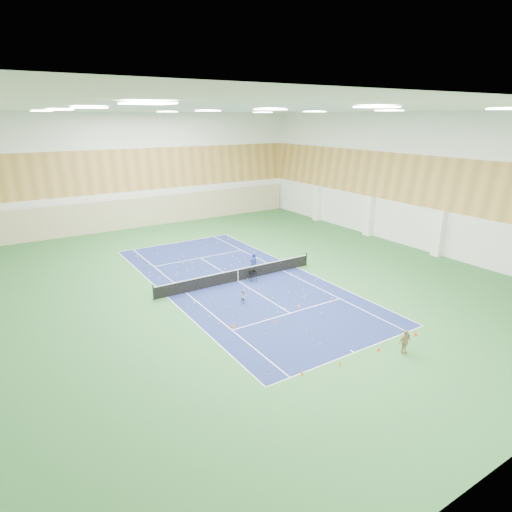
# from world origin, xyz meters

# --- Properties ---
(ground) EXTENTS (40.00, 40.00, 0.00)m
(ground) POSITION_xyz_m (0.00, 0.00, 0.00)
(ground) COLOR #2B6430
(ground) RESTS_ON ground
(room_shell) EXTENTS (36.00, 40.00, 12.00)m
(room_shell) POSITION_xyz_m (0.00, 0.00, 6.00)
(room_shell) COLOR white
(room_shell) RESTS_ON ground
(wood_cladding) EXTENTS (36.00, 40.00, 8.00)m
(wood_cladding) POSITION_xyz_m (0.00, 0.00, 8.00)
(wood_cladding) COLOR #BA8A45
(wood_cladding) RESTS_ON room_shell
(ceiling_light_grid) EXTENTS (21.40, 25.40, 0.06)m
(ceiling_light_grid) POSITION_xyz_m (0.00, 0.00, 11.92)
(ceiling_light_grid) COLOR white
(ceiling_light_grid) RESTS_ON room_shell
(court_surface) EXTENTS (10.97, 23.77, 0.01)m
(court_surface) POSITION_xyz_m (0.00, 0.00, 0.01)
(court_surface) COLOR navy
(court_surface) RESTS_ON ground
(tennis_balls_scatter) EXTENTS (10.57, 22.77, 0.07)m
(tennis_balls_scatter) POSITION_xyz_m (0.00, 0.00, 0.05)
(tennis_balls_scatter) COLOR #D5EA28
(tennis_balls_scatter) RESTS_ON ground
(tennis_net) EXTENTS (12.80, 0.10, 1.10)m
(tennis_net) POSITION_xyz_m (0.00, 0.00, 0.55)
(tennis_net) COLOR black
(tennis_net) RESTS_ON ground
(back_curtain) EXTENTS (35.40, 0.16, 3.20)m
(back_curtain) POSITION_xyz_m (0.00, 19.75, 1.60)
(back_curtain) COLOR #C6B793
(back_curtain) RESTS_ON ground
(coach) EXTENTS (0.64, 0.43, 1.74)m
(coach) POSITION_xyz_m (1.72, 0.61, 0.87)
(coach) COLOR navy
(coach) RESTS_ON ground
(child_court) EXTENTS (0.49, 0.40, 0.97)m
(child_court) POSITION_xyz_m (-1.67, -3.62, 0.48)
(child_court) COLOR gray
(child_court) RESTS_ON ground
(child_apron) EXTENTS (0.79, 0.38, 1.31)m
(child_apron) POSITION_xyz_m (2.09, -13.26, 0.66)
(child_apron) COLOR tan
(child_apron) RESTS_ON ground
(ball_cart) EXTENTS (0.53, 0.53, 0.83)m
(ball_cart) POSITION_xyz_m (0.90, -0.60, 0.41)
(ball_cart) COLOR black
(ball_cart) RESTS_ON ground
(cone_svc_a) EXTENTS (0.23, 0.23, 0.25)m
(cone_svc_a) POSITION_xyz_m (-3.84, -6.06, 0.12)
(cone_svc_a) COLOR orange
(cone_svc_a) RESTS_ON ground
(cone_svc_b) EXTENTS (0.17, 0.17, 0.19)m
(cone_svc_b) POSITION_xyz_m (-1.50, -6.92, 0.09)
(cone_svc_b) COLOR #FF620D
(cone_svc_b) RESTS_ON ground
(cone_svc_c) EXTENTS (0.20, 0.20, 0.22)m
(cone_svc_c) POSITION_xyz_m (1.02, -5.92, 0.11)
(cone_svc_c) COLOR orange
(cone_svc_c) RESTS_ON ground
(cone_svc_d) EXTENTS (0.18, 0.18, 0.20)m
(cone_svc_d) POSITION_xyz_m (3.43, -6.54, 0.10)
(cone_svc_d) COLOR #D7460B
(cone_svc_d) RESTS_ON ground
(cone_base_a) EXTENTS (0.17, 0.17, 0.19)m
(cone_base_a) POSITION_xyz_m (-3.47, -11.97, 0.09)
(cone_base_a) COLOR orange
(cone_base_a) RESTS_ON ground
(cone_base_b) EXTENTS (0.17, 0.17, 0.19)m
(cone_base_b) POSITION_xyz_m (-1.39, -12.29, 0.09)
(cone_base_b) COLOR #EB5A0C
(cone_base_b) RESTS_ON ground
(cone_base_c) EXTENTS (0.18, 0.18, 0.20)m
(cone_base_c) POSITION_xyz_m (1.20, -12.40, 0.10)
(cone_base_c) COLOR #DE3D0B
(cone_base_c) RESTS_ON ground
(cone_base_d) EXTENTS (0.22, 0.22, 0.24)m
(cone_base_d) POSITION_xyz_m (4.17, -12.37, 0.12)
(cone_base_d) COLOR #E03C0B
(cone_base_d) RESTS_ON ground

